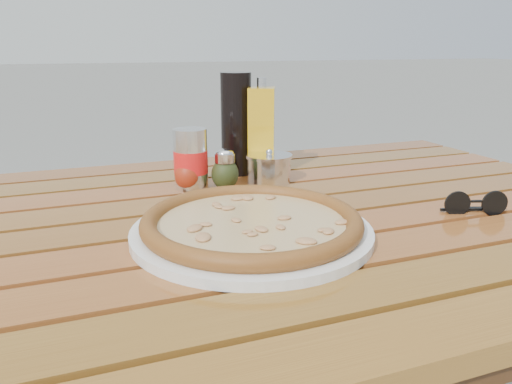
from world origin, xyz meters
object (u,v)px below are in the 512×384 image
object	(u,v)px
dark_bottle	(236,124)
plate	(252,232)
soda_can	(191,160)
parmesan_tin	(269,168)
olive_oil_cruet	(261,132)
table	(260,253)
sunglasses	(475,204)
oregano_shaker	(225,170)
pepper_shaker	(188,171)
pizza	(252,222)

from	to	relation	value
dark_bottle	plate	bearing A→B (deg)	-105.31
soda_can	parmesan_tin	distance (m)	0.16
plate	olive_oil_cruet	world-z (taller)	olive_oil_cruet
table	parmesan_tin	bearing A→B (deg)	63.32
table	sunglasses	world-z (taller)	sunglasses
oregano_shaker	sunglasses	size ratio (longest dim) A/B	0.74
pepper_shaker	soda_can	xyz separation A→B (m)	(0.01, 0.01, 0.02)
pepper_shaker	olive_oil_cruet	bearing A→B (deg)	17.86
pizza	parmesan_tin	size ratio (longest dim) A/B	4.15
dark_bottle	olive_oil_cruet	bearing A→B (deg)	-40.04
pizza	dark_bottle	distance (m)	0.39
oregano_shaker	olive_oil_cruet	size ratio (longest dim) A/B	0.39
pizza	soda_can	world-z (taller)	soda_can
olive_oil_cruet	sunglasses	bearing A→B (deg)	-56.16
table	pizza	xyz separation A→B (m)	(-0.05, -0.10, 0.10)
parmesan_tin	sunglasses	xyz separation A→B (m)	(0.25, -0.31, -0.01)
pizza	pepper_shaker	bearing A→B (deg)	96.38
oregano_shaker	dark_bottle	world-z (taller)	dark_bottle
plate	olive_oil_cruet	bearing A→B (deg)	66.30
table	dark_bottle	world-z (taller)	dark_bottle
dark_bottle	soda_can	size ratio (longest dim) A/B	1.83
olive_oil_cruet	pepper_shaker	bearing A→B (deg)	-162.14
dark_bottle	olive_oil_cruet	world-z (taller)	dark_bottle
dark_bottle	olive_oil_cruet	xyz separation A→B (m)	(0.04, -0.04, -0.01)
pepper_shaker	table	bearing A→B (deg)	-64.46
plate	pepper_shaker	xyz separation A→B (m)	(-0.03, 0.27, 0.03)
pizza	olive_oil_cruet	distance (m)	0.37
parmesan_tin	soda_can	bearing A→B (deg)	176.18
table	sunglasses	bearing A→B (deg)	-21.86
pizza	olive_oil_cruet	world-z (taller)	olive_oil_cruet
plate	olive_oil_cruet	xyz separation A→B (m)	(0.15, 0.33, 0.09)
pizza	plate	bearing A→B (deg)	33.69
soda_can	olive_oil_cruet	bearing A→B (deg)	15.78
table	dark_bottle	bearing A→B (deg)	79.79
dark_bottle	parmesan_tin	bearing A→B (deg)	-68.13
pizza	sunglasses	size ratio (longest dim) A/B	3.82
table	plate	bearing A→B (deg)	-117.68
pepper_shaker	sunglasses	bearing A→B (deg)	-36.31
parmesan_tin	oregano_shaker	bearing A→B (deg)	-172.31
table	pizza	size ratio (longest dim) A/B	3.32
pepper_shaker	sunglasses	xyz separation A→B (m)	(0.42, -0.31, -0.02)
plate	sunglasses	world-z (taller)	sunglasses
soda_can	sunglasses	bearing A→B (deg)	-37.65
plate	oregano_shaker	size ratio (longest dim) A/B	4.39
pizza	dark_bottle	xyz separation A→B (m)	(0.10, 0.37, 0.09)
pizza	olive_oil_cruet	xyz separation A→B (m)	(0.15, 0.33, 0.07)
pizza	table	bearing A→B (deg)	62.32
table	parmesan_tin	distance (m)	0.22
table	olive_oil_cruet	xyz separation A→B (m)	(0.09, 0.23, 0.17)
dark_bottle	sunglasses	world-z (taller)	dark_bottle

